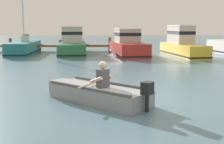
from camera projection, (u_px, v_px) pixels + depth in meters
name	position (u px, v px, depth m)	size (l,w,h in m)	color
ground_plane	(129.00, 98.00, 8.95)	(120.00, 120.00, 0.00)	slate
wooden_dock	(34.00, 45.00, 25.07)	(13.82, 1.64, 1.16)	brown
rowboat_with_person	(97.00, 93.00, 8.56)	(3.15, 2.97, 1.19)	gray
moored_boat_teal	(24.00, 48.00, 22.98)	(1.78, 5.77, 4.79)	#1E727A
moored_boat_green	(73.00, 43.00, 23.42)	(2.47, 6.55, 2.14)	#287042
moored_boat_red	(128.00, 45.00, 21.72)	(2.68, 5.29, 2.00)	#B72D28
moored_boat_yellow	(182.00, 44.00, 21.64)	(2.30, 6.08, 2.23)	gold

